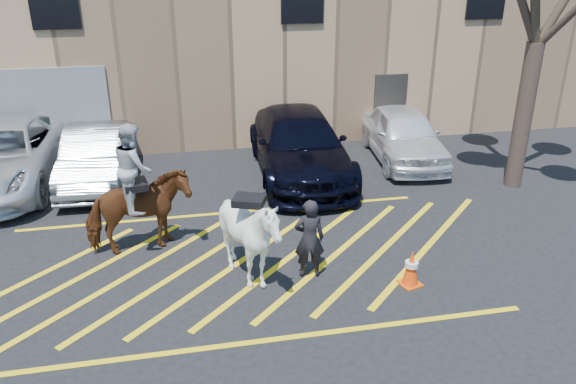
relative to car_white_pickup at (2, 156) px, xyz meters
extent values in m
plane|color=black|center=(5.58, -5.18, -0.84)|extent=(90.00, 90.00, 0.00)
imported|color=silver|center=(0.00, 0.00, 0.00)|extent=(3.07, 6.19, 1.69)
imported|color=#979FA5|center=(2.41, -0.20, -0.10)|extent=(1.68, 4.54, 1.49)
imported|color=black|center=(7.95, -0.70, 0.02)|extent=(2.70, 6.07, 1.73)
imported|color=white|center=(11.30, -0.17, -0.06)|extent=(2.36, 4.78, 1.57)
imported|color=black|center=(6.94, -6.14, -0.04)|extent=(0.63, 0.45, 1.61)
cube|color=tan|center=(5.58, 6.82, 2.66)|extent=(32.00, 10.00, 7.00)
cube|color=black|center=(1.58, 1.78, 3.76)|extent=(1.30, 0.08, 1.50)
cube|color=#38332D|center=(11.58, 1.78, 0.26)|extent=(1.10, 0.08, 2.20)
cube|color=yellow|center=(1.38, -5.48, -0.84)|extent=(4.20, 4.20, 0.01)
cube|color=yellow|center=(2.43, -5.48, -0.84)|extent=(4.20, 4.20, 0.01)
cube|color=yellow|center=(3.48, -5.48, -0.84)|extent=(4.20, 4.20, 0.01)
cube|color=yellow|center=(4.53, -5.48, -0.84)|extent=(4.20, 4.20, 0.01)
cube|color=yellow|center=(5.58, -5.48, -0.84)|extent=(4.20, 4.20, 0.01)
cube|color=yellow|center=(6.63, -5.48, -0.84)|extent=(4.20, 4.20, 0.01)
cube|color=yellow|center=(7.68, -5.48, -0.84)|extent=(4.20, 4.20, 0.01)
cube|color=yellow|center=(8.73, -5.48, -0.84)|extent=(4.20, 4.20, 0.01)
cube|color=yellow|center=(9.78, -5.48, -0.84)|extent=(4.20, 4.20, 0.01)
cube|color=yellow|center=(5.58, -2.98, -0.84)|extent=(9.50, 0.12, 0.01)
cube|color=yellow|center=(5.58, -7.98, -0.84)|extent=(9.50, 0.12, 0.01)
imported|color=#5F2B16|center=(3.71, -4.47, 0.05)|extent=(2.26, 1.35, 1.78)
imported|color=#A6A9B1|center=(3.71, -4.47, 1.04)|extent=(0.84, 1.00, 1.82)
cube|color=black|center=(3.71, -4.47, 0.67)|extent=(0.56, 0.64, 0.14)
imported|color=white|center=(5.81, -6.13, 0.11)|extent=(2.08, 2.18, 1.91)
cube|color=black|center=(5.81, -6.13, 0.86)|extent=(0.69, 0.64, 0.14)
cube|color=#E55309|center=(8.75, -6.86, -0.83)|extent=(0.47, 0.47, 0.03)
cone|color=#FF420A|center=(8.75, -6.86, -0.46)|extent=(0.32, 0.32, 0.70)
cylinder|color=white|center=(8.75, -6.86, -0.40)|extent=(0.25, 0.25, 0.10)
cylinder|color=#4C392E|center=(13.45, -2.74, 1.06)|extent=(0.44, 0.44, 3.80)
cylinder|color=#4B3C2D|center=(13.79, -3.47, 3.75)|extent=(0.78, 1.62, 1.96)
camera|label=1|loc=(4.65, -15.35, 4.99)|focal=35.00mm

